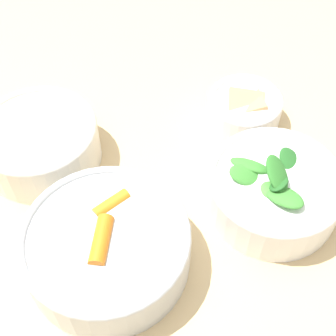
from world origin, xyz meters
TOP-DOWN VIEW (x-y plane):
  - dining_table at (0.00, 0.00)m, footprint 1.09×1.09m
  - bowl_carrots at (-0.10, 0.02)m, footprint 0.20×0.20m
  - bowl_greens at (-0.04, -0.20)m, footprint 0.17×0.17m
  - bowl_beans_hotdog at (0.08, 0.10)m, footprint 0.16×0.16m
  - bowl_cookies at (0.12, -0.19)m, footprint 0.11×0.11m

SIDE VIEW (x-z plane):
  - dining_table at x=0.00m, z-range 0.27..1.01m
  - bowl_cookies at x=0.12m, z-range 0.74..0.80m
  - bowl_beans_hotdog at x=0.08m, z-range 0.74..0.81m
  - bowl_greens at x=-0.04m, z-range 0.73..0.82m
  - bowl_carrots at x=-0.10m, z-range 0.74..0.81m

